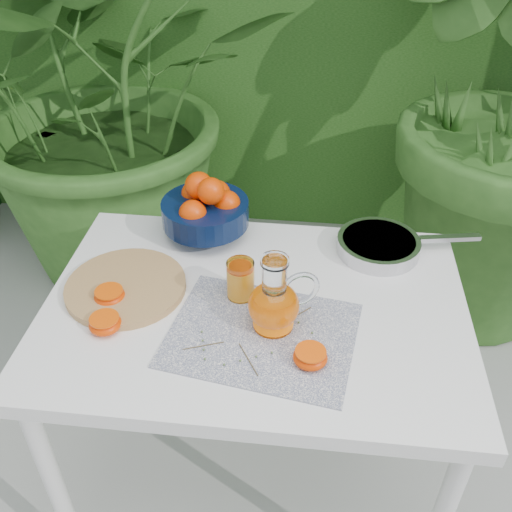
# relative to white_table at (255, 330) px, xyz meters

# --- Properties ---
(ground) EXTENTS (60.00, 60.00, 0.00)m
(ground) POSITION_rel_white_table_xyz_m (0.02, -0.10, -0.67)
(ground) COLOR #B6B4AE
(potted_plant_left) EXTENTS (2.16, 2.16, 1.65)m
(potted_plant_left) POSITION_rel_white_table_xyz_m (-0.71, 1.14, 0.15)
(potted_plant_left) COLOR #2C571E
(potted_plant_left) RESTS_ON ground
(potted_plant_right) EXTENTS (2.57, 2.57, 1.85)m
(potted_plant_right) POSITION_rel_white_table_xyz_m (0.75, 1.03, 0.26)
(potted_plant_right) COLOR #2C571E
(potted_plant_right) RESTS_ON ground
(white_table) EXTENTS (1.00, 0.70, 0.75)m
(white_table) POSITION_rel_white_table_xyz_m (0.00, 0.00, 0.00)
(white_table) COLOR white
(white_table) RESTS_ON ground
(placemat) EXTENTS (0.45, 0.38, 0.00)m
(placemat) POSITION_rel_white_table_xyz_m (0.03, -0.10, 0.08)
(placemat) COLOR #0B1640
(placemat) RESTS_ON white_table
(cutting_board) EXTENTS (0.38, 0.38, 0.02)m
(cutting_board) POSITION_rel_white_table_xyz_m (-0.32, 0.02, 0.09)
(cutting_board) COLOR #AD814E
(cutting_board) RESTS_ON white_table
(fruit_bowl) EXTENTS (0.31, 0.31, 0.19)m
(fruit_bowl) POSITION_rel_white_table_xyz_m (-0.17, 0.28, 0.17)
(fruit_bowl) COLOR black
(fruit_bowl) RESTS_ON white_table
(juice_pitcher) EXTENTS (0.17, 0.15, 0.19)m
(juice_pitcher) POSITION_rel_white_table_xyz_m (0.05, -0.07, 0.15)
(juice_pitcher) COLOR white
(juice_pitcher) RESTS_ON white_table
(juice_tumbler) EXTENTS (0.07, 0.07, 0.10)m
(juice_tumbler) POSITION_rel_white_table_xyz_m (-0.04, 0.03, 0.13)
(juice_tumbler) COLOR white
(juice_tumbler) RESTS_ON white_table
(saute_pan) EXTENTS (0.40, 0.25, 0.04)m
(saute_pan) POSITION_rel_white_table_xyz_m (0.30, 0.25, 0.10)
(saute_pan) COLOR #B3B3B7
(saute_pan) RESTS_ON white_table
(orange_halves) EXTENTS (0.55, 0.21, 0.04)m
(orange_halves) POSITION_rel_white_table_xyz_m (-0.18, -0.10, 0.10)
(orange_halves) COLOR #E94002
(orange_halves) RESTS_ON white_table
(thyme_sprigs) EXTENTS (0.28, 0.23, 0.01)m
(thyme_sprigs) POSITION_rel_white_table_xyz_m (0.00, -0.12, 0.09)
(thyme_sprigs) COLOR brown
(thyme_sprigs) RESTS_ON white_table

